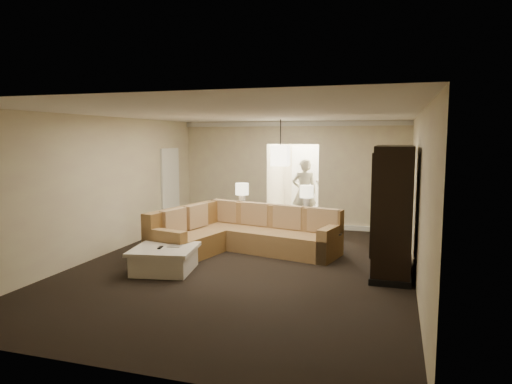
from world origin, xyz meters
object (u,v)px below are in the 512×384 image
(coffee_table, at_px, (165,259))
(drink_table, at_px, (332,239))
(sectional_sofa, at_px, (240,234))
(person, at_px, (304,189))
(console_table, at_px, (273,223))
(armoire, at_px, (392,213))

(coffee_table, bearing_deg, drink_table, 35.14)
(sectional_sofa, height_order, person, person)
(console_table, xyz_separation_m, armoire, (2.57, -1.69, 0.62))
(armoire, xyz_separation_m, person, (-2.32, 3.99, -0.07))
(sectional_sofa, xyz_separation_m, armoire, (3.03, -0.71, 0.69))
(coffee_table, xyz_separation_m, console_table, (1.29, 2.71, 0.23))
(console_table, relative_size, drink_table, 4.04)
(person, bearing_deg, console_table, 66.07)
(coffee_table, distance_m, drink_table, 3.33)
(armoire, height_order, drink_table, armoire)
(drink_table, xyz_separation_m, person, (-1.18, 3.10, 0.65))
(armoire, distance_m, person, 4.62)
(armoire, relative_size, drink_table, 4.60)
(sectional_sofa, distance_m, person, 3.42)
(armoire, bearing_deg, coffee_table, -165.20)
(drink_table, bearing_deg, armoire, -38.20)
(drink_table, relative_size, person, 0.24)
(armoire, bearing_deg, console_table, 146.57)
(sectional_sofa, relative_size, console_table, 1.85)
(console_table, height_order, drink_table, console_table)
(sectional_sofa, distance_m, coffee_table, 1.92)
(console_table, bearing_deg, person, 85.57)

